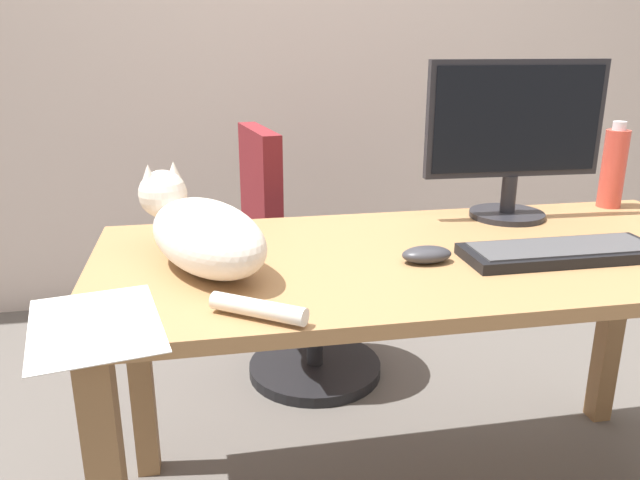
# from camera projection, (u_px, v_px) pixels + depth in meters

# --- Properties ---
(back_wall) EXTENTS (6.00, 0.04, 2.60)m
(back_wall) POSITION_uv_depth(u_px,v_px,m) (314.00, 10.00, 2.68)
(back_wall) COLOR beige
(back_wall) RESTS_ON ground_plane
(desk) EXTENTS (1.54, 0.70, 0.71)m
(desk) POSITION_uv_depth(u_px,v_px,m) (433.00, 291.00, 1.44)
(desk) COLOR #9E7247
(desk) RESTS_ON ground_plane
(office_chair) EXTENTS (0.48, 0.48, 0.91)m
(office_chair) POSITION_uv_depth(u_px,v_px,m) (301.00, 276.00, 2.16)
(office_chair) COLOR black
(office_chair) RESTS_ON ground_plane
(monitor) EXTENTS (0.48, 0.20, 0.42)m
(monitor) POSITION_uv_depth(u_px,v_px,m) (515.00, 134.00, 1.62)
(monitor) COLOR #232328
(monitor) RESTS_ON desk
(keyboard) EXTENTS (0.44, 0.15, 0.03)m
(keyboard) POSITION_uv_depth(u_px,v_px,m) (561.00, 252.00, 1.37)
(keyboard) COLOR black
(keyboard) RESTS_ON desk
(cat) EXTENTS (0.32, 0.56, 0.20)m
(cat) POSITION_uv_depth(u_px,v_px,m) (202.00, 232.00, 1.28)
(cat) COLOR silver
(cat) RESTS_ON desk
(computer_mouse) EXTENTS (0.11, 0.06, 0.04)m
(computer_mouse) POSITION_uv_depth(u_px,v_px,m) (427.00, 254.00, 1.34)
(computer_mouse) COLOR #333338
(computer_mouse) RESTS_ON desk
(paper_sheet) EXTENTS (0.26, 0.33, 0.00)m
(paper_sheet) POSITION_uv_depth(u_px,v_px,m) (95.00, 324.00, 1.04)
(paper_sheet) COLOR white
(paper_sheet) RESTS_ON desk
(water_bottle) EXTENTS (0.07, 0.07, 0.24)m
(water_bottle) POSITION_uv_depth(u_px,v_px,m) (613.00, 168.00, 1.76)
(water_bottle) COLOR #D84C3D
(water_bottle) RESTS_ON desk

